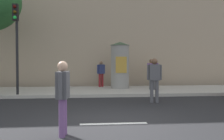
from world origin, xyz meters
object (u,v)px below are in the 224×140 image
object	(u,v)px
poster_column	(120,65)
traffic_light	(16,34)
pedestrian_near_pole	(153,71)
pedestrian_in_dark_shirt	(101,72)
pedestrian_with_backpack	(63,92)
pedestrian_with_bag	(154,77)
pedestrian_in_light_jacket	(151,70)

from	to	relation	value
poster_column	traffic_light	bearing A→B (deg)	-154.35
traffic_light	poster_column	xyz separation A→B (m)	(5.06, 2.43, -1.43)
poster_column	pedestrian_near_pole	bearing A→B (deg)	-29.98
pedestrian_in_dark_shirt	pedestrian_with_backpack	bearing A→B (deg)	-98.08
pedestrian_with_bag	pedestrian_in_light_jacket	bearing A→B (deg)	77.09
pedestrian_with_backpack	pedestrian_near_pole	world-z (taller)	pedestrian_near_pole
pedestrian_with_backpack	pedestrian_in_dark_shirt	bearing A→B (deg)	81.92
traffic_light	pedestrian_near_pole	distance (m)	7.10
pedestrian_with_bag	pedestrian_in_dark_shirt	xyz separation A→B (m)	(-1.87, 5.26, -0.01)
pedestrian_with_bag	pedestrian_near_pole	distance (m)	3.48
traffic_light	poster_column	bearing A→B (deg)	25.65
poster_column	pedestrian_in_light_jacket	world-z (taller)	poster_column
pedestrian_in_light_jacket	pedestrian_in_dark_shirt	xyz separation A→B (m)	(-3.05, 0.11, -0.09)
poster_column	pedestrian_in_light_jacket	bearing A→B (deg)	21.93
pedestrian_near_pole	pedestrian_in_dark_shirt	size ratio (longest dim) A/B	1.07
traffic_light	pedestrian_with_bag	size ratio (longest dim) A/B	2.29
traffic_light	poster_column	size ratio (longest dim) A/B	1.55
poster_column	pedestrian_near_pole	distance (m)	1.95
pedestrian_with_bag	pedestrian_in_light_jacket	size ratio (longest dim) A/B	1.07
pedestrian_in_light_jacket	pedestrian_in_dark_shirt	distance (m)	3.06
pedestrian_near_pole	pedestrian_in_dark_shirt	xyz separation A→B (m)	(-2.69, 1.88, -0.09)
pedestrian_with_bag	pedestrian_in_light_jacket	distance (m)	5.29
pedestrian_with_backpack	pedestrian_with_bag	bearing A→B (deg)	53.24
pedestrian_in_light_jacket	poster_column	bearing A→B (deg)	-158.07
pedestrian_with_backpack	pedestrian_with_bag	world-z (taller)	pedestrian_with_bag
pedestrian_with_backpack	pedestrian_near_pole	bearing A→B (deg)	62.29
pedestrian_in_light_jacket	pedestrian_in_dark_shirt	size ratio (longest dim) A/B	1.08
pedestrian_in_light_jacket	pedestrian_in_dark_shirt	bearing A→B (deg)	178.01
pedestrian_near_pole	pedestrian_with_bag	bearing A→B (deg)	-103.59
pedestrian_in_light_jacket	pedestrian_near_pole	bearing A→B (deg)	-101.59
pedestrian_in_dark_shirt	pedestrian_with_bag	bearing A→B (deg)	-70.43
pedestrian_in_dark_shirt	pedestrian_in_light_jacket	bearing A→B (deg)	-1.99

